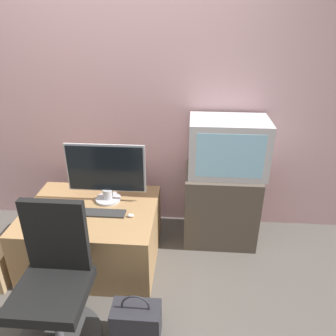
% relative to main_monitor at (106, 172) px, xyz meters
% --- Properties ---
extents(ground_plane, '(12.00, 12.00, 0.00)m').
position_rel_main_monitor_xyz_m(ground_plane, '(0.05, -0.80, -0.74)').
color(ground_plane, '#4C4742').
extents(wall_back, '(4.40, 0.05, 2.60)m').
position_rel_main_monitor_xyz_m(wall_back, '(0.05, 0.52, 0.56)').
color(wall_back, '#CC9EA3').
rests_on(wall_back, ground_plane).
extents(desk, '(1.02, 0.81, 0.49)m').
position_rel_main_monitor_xyz_m(desk, '(-0.11, -0.14, -0.50)').
color(desk, '#937047').
rests_on(desk, ground_plane).
extents(side_stand, '(0.62, 0.46, 0.65)m').
position_rel_main_monitor_xyz_m(side_stand, '(0.93, 0.24, -0.41)').
color(side_stand, '#4C4238').
rests_on(side_stand, ground_plane).
extents(main_monitor, '(0.63, 0.21, 0.49)m').
position_rel_main_monitor_xyz_m(main_monitor, '(0.00, 0.00, 0.00)').
color(main_monitor, '#B2B2B7').
rests_on(main_monitor, desk).
extents(keyboard, '(0.35, 0.10, 0.01)m').
position_rel_main_monitor_xyz_m(keyboard, '(0.00, -0.20, -0.25)').
color(keyboard, '#2D2D2D').
rests_on(keyboard, desk).
extents(mouse, '(0.05, 0.03, 0.03)m').
position_rel_main_monitor_xyz_m(mouse, '(0.23, -0.23, -0.24)').
color(mouse, silver).
rests_on(mouse, desk).
extents(crt_tv, '(0.63, 0.41, 0.46)m').
position_rel_main_monitor_xyz_m(crt_tv, '(0.96, 0.26, 0.14)').
color(crt_tv, '#B7B7BC').
rests_on(crt_tv, side_stand).
extents(office_chair, '(0.52, 0.52, 0.92)m').
position_rel_main_monitor_xyz_m(office_chair, '(-0.12, -0.86, -0.37)').
color(office_chair, '#333333').
rests_on(office_chair, ground_plane).
extents(handbag, '(0.30, 0.18, 0.35)m').
position_rel_main_monitor_xyz_m(handbag, '(0.36, -0.84, -0.62)').
color(handbag, '#232328').
rests_on(handbag, ground_plane).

